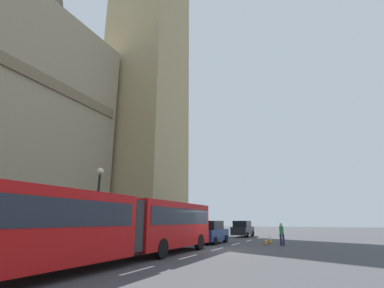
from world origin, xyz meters
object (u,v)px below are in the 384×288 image
(pedestrian_near_cones, at_px, (282,233))
(street_lamp, at_px, (98,202))
(traffic_cone_west, at_px, (266,241))
(traffic_cone_middle, at_px, (270,240))
(clock_tower, at_px, (151,5))
(sedan_trailing, at_px, (243,229))
(sedan_lead, at_px, (211,232))
(articulated_bus, at_px, (119,223))

(pedestrian_near_cones, bearing_deg, street_lamp, 132.18)
(traffic_cone_west, xyz_separation_m, street_lamp, (-9.67, 8.86, 2.77))
(street_lamp, bearing_deg, traffic_cone_middle, -37.57)
(traffic_cone_middle, bearing_deg, traffic_cone_west, 179.40)
(clock_tower, distance_m, sedan_trailing, 38.91)
(sedan_trailing, relative_size, street_lamp, 0.83)
(sedan_lead, xyz_separation_m, traffic_cone_west, (0.65, -4.44, -0.63))
(sedan_trailing, distance_m, street_lamp, 20.71)
(sedan_lead, relative_size, sedan_trailing, 1.00)
(street_lamp, xyz_separation_m, pedestrian_near_cones, (9.24, -10.19, -2.14))
(pedestrian_near_cones, bearing_deg, articulated_bus, 155.69)
(sedan_lead, height_order, traffic_cone_middle, sedan_lead)
(articulated_bus, relative_size, sedan_lead, 3.82)
(traffic_cone_middle, distance_m, street_lamp, 14.82)
(sedan_lead, xyz_separation_m, street_lamp, (-9.02, 4.42, 2.14))
(sedan_lead, distance_m, traffic_cone_middle, 5.16)
(articulated_bus, xyz_separation_m, traffic_cone_west, (13.02, -4.35, -1.46))
(traffic_cone_west, bearing_deg, sedan_lead, 98.30)
(clock_tower, bearing_deg, sedan_trailing, -84.82)
(sedan_trailing, bearing_deg, articulated_bus, -179.58)
(clock_tower, relative_size, pedestrian_near_cones, 41.89)
(sedan_trailing, bearing_deg, street_lamp, 167.85)
(sedan_trailing, bearing_deg, traffic_cone_west, -156.64)
(traffic_cone_middle, bearing_deg, sedan_lead, 119.49)
(street_lamp, bearing_deg, traffic_cone_west, -42.50)
(street_lamp, relative_size, pedestrian_near_cones, 3.12)
(traffic_cone_west, distance_m, street_lamp, 13.40)
(sedan_lead, bearing_deg, street_lamp, 153.89)
(clock_tower, distance_m, traffic_cone_west, 42.29)
(clock_tower, height_order, pedestrian_near_cones, clock_tower)
(traffic_cone_west, bearing_deg, clock_tower, 63.32)
(traffic_cone_west, height_order, pedestrian_near_cones, pedestrian_near_cones)
(sedan_trailing, xyz_separation_m, traffic_cone_middle, (-8.60, -4.54, -0.63))
(sedan_lead, bearing_deg, pedestrian_near_cones, -87.83)
(sedan_lead, relative_size, street_lamp, 0.83)
(traffic_cone_middle, xyz_separation_m, pedestrian_near_cones, (-2.30, -1.32, 0.63))
(articulated_bus, distance_m, traffic_cone_west, 13.80)
(articulated_bus, xyz_separation_m, sedan_trailing, (23.49, 0.17, -0.83))
(clock_tower, xyz_separation_m, pedestrian_near_cones, (-9.64, -19.68, -36.35))
(articulated_bus, bearing_deg, pedestrian_near_cones, -24.31)
(pedestrian_near_cones, bearing_deg, clock_tower, 63.89)
(articulated_bus, height_order, street_lamp, street_lamp)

